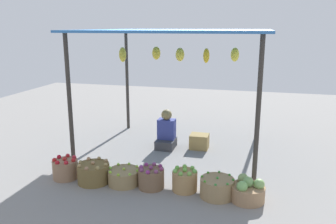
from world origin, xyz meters
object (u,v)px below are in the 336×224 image
Objects in this scene: basket_potatoes at (94,173)px; basket_cabbages at (248,191)px; basket_limes at (124,177)px; wooden_crate_stacked_rear at (199,141)px; wooden_crate_near_vendor at (199,142)px; vendor_person at (166,133)px; basket_red_apples at (65,169)px; basket_purple_onions at (151,178)px; basket_green_chilies at (217,188)px; basket_green_apples at (185,180)px.

basket_potatoes is 2.35m from basket_cabbages.
basket_limes is 2.07m from wooden_crate_stacked_rear.
vendor_person is at bearing -171.85° from wooden_crate_near_vendor.
basket_red_apples is at bearing -133.99° from wooden_crate_near_vendor.
basket_cabbages is at bearing -62.38° from wooden_crate_near_vendor.
basket_purple_onions is at bearing -2.40° from basket_limes.
vendor_person is at bearing 83.44° from basket_limes.
wooden_crate_near_vendor is (-0.59, 1.92, 0.00)m from basket_green_chilies.
basket_green_chilies is 1.02× the size of basket_cabbages.
basket_cabbages reaches higher than basket_limes.
basket_red_apples is 1.94m from basket_green_apples.
basket_red_apples is 0.99m from basket_limes.
basket_red_apples is 1.07× the size of basket_green_apples.
basket_purple_onions is at bearing 177.91° from basket_green_chilies.
basket_potatoes is at bearing -124.33° from wooden_crate_stacked_rear.
basket_green_chilies is (0.49, -0.08, -0.02)m from basket_green_apples.
vendor_person reaches higher than basket_potatoes.
basket_potatoes is 1.03× the size of basket_green_chilies.
basket_green_apples is 1.03× the size of wooden_crate_stacked_rear.
basket_limes is 0.95m from basket_green_apples.
basket_potatoes is at bearing -172.04° from basket_limes.
basket_red_apples is at bearing 179.47° from basket_cabbages.
vendor_person is 2.16× the size of wooden_crate_stacked_rear.
basket_potatoes is (-0.69, -1.84, -0.15)m from vendor_person.
wooden_crate_stacked_rear is (0.65, 0.11, -0.15)m from vendor_person.
basket_red_apples is at bearing -177.70° from basket_limes.
vendor_person is 2.10× the size of basket_green_apples.
basket_green_chilies is at bearing 178.50° from basket_cabbages.
wooden_crate_near_vendor is (1.34, 1.94, -0.01)m from basket_potatoes.
basket_green_chilies is 0.43m from basket_cabbages.
basket_potatoes is at bearing -176.47° from basket_green_apples.
basket_cabbages is 2.20m from wooden_crate_stacked_rear.
basket_limes is 1.02× the size of basket_green_chilies.
basket_green_apples reaches higher than wooden_crate_near_vendor.
basket_potatoes is at bearing -179.63° from basket_green_chilies.
basket_purple_onions is at bearing 3.01° from basket_potatoes.
basket_green_apples is at bearing 4.48° from basket_purple_onions.
basket_potatoes is at bearing -3.12° from basket_red_apples.
basket_potatoes is 1.01× the size of basket_limes.
basket_green_chilies is 2.01m from wooden_crate_near_vendor.
basket_red_apples reaches higher than basket_purple_onions.
basket_potatoes reaches higher than basket_limes.
basket_purple_onions is 1.12× the size of wooden_crate_near_vendor.
basket_red_apples reaches higher than basket_cabbages.
basket_limes is (0.48, 0.07, -0.04)m from basket_potatoes.
basket_green_apples is 0.50m from basket_green_chilies.
basket_red_apples is 1.13× the size of wooden_crate_near_vendor.
basket_limes is 1.87m from basket_cabbages.
basket_red_apples reaches higher than basket_green_chilies.
basket_red_apples is 2.86m from basket_cabbages.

